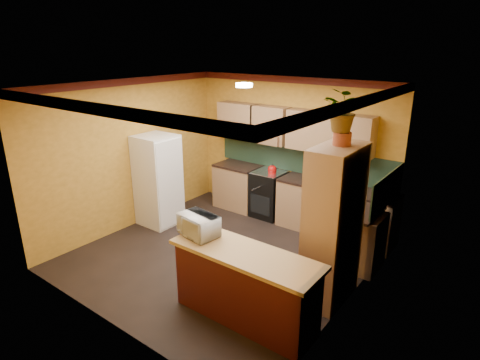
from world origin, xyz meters
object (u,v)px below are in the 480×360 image
object	(u,v)px
fridge	(158,180)
breakfast_bar	(245,288)
microwave	(198,225)
base_cabinets_back	(296,202)
pantry	(333,226)
stove	(269,194)

from	to	relation	value
fridge	breakfast_bar	size ratio (longest dim) A/B	0.94
breakfast_bar	microwave	size ratio (longest dim) A/B	3.56
base_cabinets_back	pantry	size ratio (longest dim) A/B	1.74
stove	breakfast_bar	bearing A→B (deg)	-62.06
stove	microwave	world-z (taller)	microwave
pantry	breakfast_bar	distance (m)	1.37
base_cabinets_back	stove	xyz separation A→B (m)	(-0.62, -0.00, 0.02)
fridge	stove	bearing A→B (deg)	45.72
stove	breakfast_bar	world-z (taller)	stove
pantry	fridge	bearing A→B (deg)	175.80
stove	fridge	world-z (taller)	fridge
stove	fridge	distance (m)	2.15
pantry	microwave	world-z (taller)	pantry
stove	microwave	size ratio (longest dim) A/B	1.80
breakfast_bar	microwave	distance (m)	0.97
base_cabinets_back	breakfast_bar	distance (m)	2.97
fridge	pantry	xyz separation A→B (m)	(3.60, -0.26, 0.20)
base_cabinets_back	breakfast_bar	world-z (taller)	same
base_cabinets_back	stove	size ratio (longest dim) A/B	4.01
pantry	microwave	distance (m)	1.73
base_cabinets_back	microwave	world-z (taller)	microwave
breakfast_bar	microwave	xyz separation A→B (m)	(-0.74, 0.00, 0.63)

